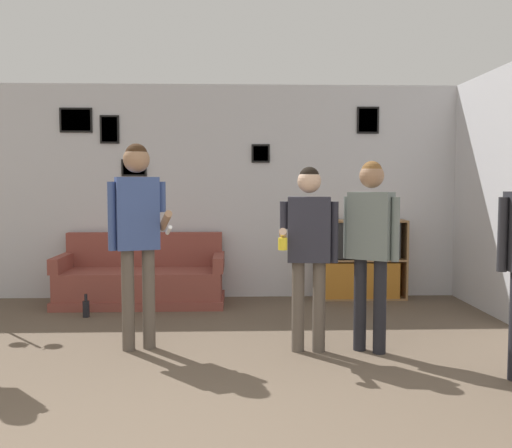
{
  "coord_description": "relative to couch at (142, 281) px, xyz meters",
  "views": [
    {
      "loc": [
        0.39,
        -2.74,
        1.46
      ],
      "look_at": [
        0.56,
        2.26,
        1.1
      ],
      "focal_mm": 40.0,
      "sensor_mm": 36.0,
      "label": 1
    }
  ],
  "objects": [
    {
      "name": "wall_back",
      "position": [
        0.76,
        0.42,
        1.07
      ],
      "size": [
        8.8,
        0.08,
        2.7
      ],
      "color": "silver",
      "rests_on": "ground_plane"
    },
    {
      "name": "couch",
      "position": [
        0.0,
        0.0,
        0.0
      ],
      "size": [
        1.99,
        0.8,
        0.84
      ],
      "color": "brown",
      "rests_on": "ground_plane"
    },
    {
      "name": "bookshelf",
      "position": [
        2.71,
        0.2,
        0.21
      ],
      "size": [
        1.13,
        0.3,
        1.0
      ],
      "color": "olive",
      "rests_on": "ground_plane"
    },
    {
      "name": "person_player_foreground_center",
      "position": [
        0.29,
        -1.91,
        0.84
      ],
      "size": [
        0.57,
        0.44,
        1.8
      ],
      "color": "brown",
      "rests_on": "ground_plane"
    },
    {
      "name": "person_watcher_holding_cup",
      "position": [
        1.77,
        -2.03,
        0.69
      ],
      "size": [
        0.53,
        0.39,
        1.6
      ],
      "color": "brown",
      "rests_on": "ground_plane"
    },
    {
      "name": "person_spectator_near_bookshelf",
      "position": [
        2.3,
        -2.05,
        0.73
      ],
      "size": [
        0.42,
        0.37,
        1.65
      ],
      "color": "black",
      "rests_on": "ground_plane"
    },
    {
      "name": "bottle_on_floor",
      "position": [
        -0.5,
        -0.67,
        -0.18
      ],
      "size": [
        0.07,
        0.07,
        0.25
      ],
      "color": "black",
      "rests_on": "ground_plane"
    }
  ]
}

